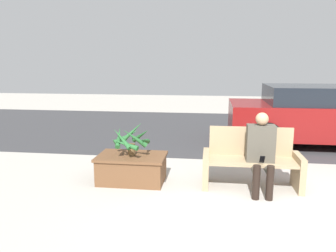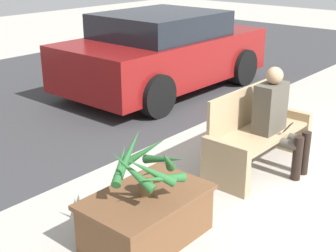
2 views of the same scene
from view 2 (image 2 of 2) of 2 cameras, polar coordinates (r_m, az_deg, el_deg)
road_surface at (r=8.50m, az=-14.46°, el=4.02°), size 20.00×6.00×0.01m
bench at (r=5.35m, az=10.61°, el=-1.03°), size 1.47×0.56×0.89m
person_seated at (r=5.28m, az=13.13°, el=1.22°), size 0.41×0.58×1.17m
planter_box at (r=4.03m, az=-2.61°, el=-10.83°), size 1.08×0.70×0.44m
potted_plant at (r=3.79m, az=-2.71°, el=-4.85°), size 0.64×0.64×0.52m
parked_car at (r=8.23m, az=-0.54°, el=9.06°), size 3.82×1.98×1.37m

